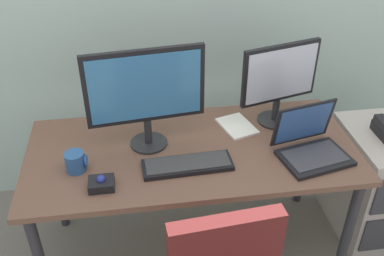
{
  "coord_description": "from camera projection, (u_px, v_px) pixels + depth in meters",
  "views": [
    {
      "loc": [
        -0.25,
        -1.69,
        1.98
      ],
      "look_at": [
        0.0,
        0.0,
        0.83
      ],
      "focal_mm": 41.27,
      "sensor_mm": 36.0,
      "label": 1
    }
  ],
  "objects": [
    {
      "name": "ground_plane",
      "position": [
        192.0,
        248.0,
        2.52
      ],
      "size": [
        8.0,
        8.0,
        0.0
      ],
      "primitive_type": "plane",
      "color": "slate"
    },
    {
      "name": "desk",
      "position": [
        192.0,
        161.0,
        2.17
      ],
      "size": [
        1.58,
        0.73,
        0.71
      ],
      "color": "brown",
      "rests_on": "ground"
    },
    {
      "name": "file_cabinet",
      "position": [
        377.0,
        182.0,
        2.5
      ],
      "size": [
        0.42,
        0.53,
        0.65
      ],
      "color": "#BFB2A8",
      "rests_on": "ground"
    },
    {
      "name": "monitor_main",
      "position": [
        145.0,
        92.0,
        1.99
      ],
      "size": [
        0.55,
        0.18,
        0.5
      ],
      "color": "#262628",
      "rests_on": "desk"
    },
    {
      "name": "monitor_side",
      "position": [
        280.0,
        79.0,
        2.19
      ],
      "size": [
        0.41,
        0.18,
        0.43
      ],
      "color": "#262628",
      "rests_on": "desk"
    },
    {
      "name": "keyboard",
      "position": [
        188.0,
        165.0,
        2.0
      ],
      "size": [
        0.42,
        0.15,
        0.03
      ],
      "color": "black",
      "rests_on": "desk"
    },
    {
      "name": "laptop",
      "position": [
        310.0,
        145.0,
        2.06
      ],
      "size": [
        0.36,
        0.32,
        0.24
      ],
      "color": "black",
      "rests_on": "desk"
    },
    {
      "name": "trackball_mouse",
      "position": [
        101.0,
        183.0,
        1.88
      ],
      "size": [
        0.11,
        0.09,
        0.07
      ],
      "color": "black",
      "rests_on": "desk"
    },
    {
      "name": "coffee_mug",
      "position": [
        76.0,
        162.0,
        1.97
      ],
      "size": [
        0.1,
        0.09,
        0.09
      ],
      "color": "#2B558E",
      "rests_on": "desk"
    },
    {
      "name": "paper_notepad",
      "position": [
        237.0,
        126.0,
        2.28
      ],
      "size": [
        0.2,
        0.24,
        0.01
      ],
      "primitive_type": "cube",
      "rotation": [
        0.0,
        0.0,
        0.29
      ],
      "color": "white",
      "rests_on": "desk"
    }
  ]
}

